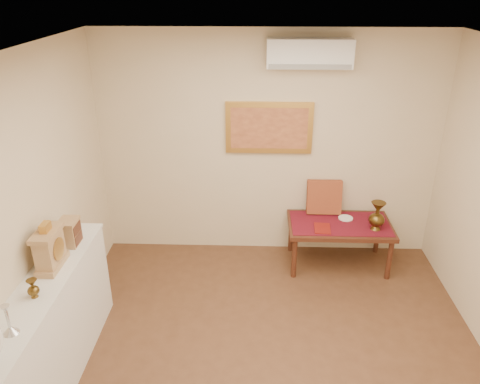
{
  "coord_description": "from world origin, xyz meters",
  "views": [
    {
      "loc": [
        -0.15,
        -2.97,
        3.18
      ],
      "look_at": [
        -0.3,
        1.15,
        1.28
      ],
      "focal_mm": 35.0,
      "sensor_mm": 36.0,
      "label": 1
    }
  ],
  "objects_px": {
    "mantel_clock": "(50,249)",
    "wooden_chest": "(69,232)",
    "low_table": "(339,229)",
    "brass_urn_tall": "(377,213)",
    "display_ledge": "(51,333)"
  },
  "relations": [
    {
      "from": "display_ledge",
      "to": "low_table",
      "type": "relative_size",
      "value": 1.68
    },
    {
      "from": "low_table",
      "to": "mantel_clock",
      "type": "bearing_deg",
      "value": -148.79
    },
    {
      "from": "brass_urn_tall",
      "to": "wooden_chest",
      "type": "distance_m",
      "value": 3.26
    },
    {
      "from": "wooden_chest",
      "to": "mantel_clock",
      "type": "bearing_deg",
      "value": -93.5
    },
    {
      "from": "brass_urn_tall",
      "to": "low_table",
      "type": "relative_size",
      "value": 0.34
    },
    {
      "from": "wooden_chest",
      "to": "display_ledge",
      "type": "bearing_deg",
      "value": -91.66
    },
    {
      "from": "brass_urn_tall",
      "to": "low_table",
      "type": "height_order",
      "value": "brass_urn_tall"
    },
    {
      "from": "mantel_clock",
      "to": "wooden_chest",
      "type": "distance_m",
      "value": 0.37
    },
    {
      "from": "mantel_clock",
      "to": "low_table",
      "type": "height_order",
      "value": "mantel_clock"
    },
    {
      "from": "brass_urn_tall",
      "to": "low_table",
      "type": "distance_m",
      "value": 0.49
    },
    {
      "from": "mantel_clock",
      "to": "low_table",
      "type": "xyz_separation_m",
      "value": [
        2.68,
        1.62,
        -0.67
      ]
    },
    {
      "from": "display_ledge",
      "to": "wooden_chest",
      "type": "distance_m",
      "value": 0.87
    },
    {
      "from": "mantel_clock",
      "to": "wooden_chest",
      "type": "bearing_deg",
      "value": 86.5
    },
    {
      "from": "brass_urn_tall",
      "to": "mantel_clock",
      "type": "distance_m",
      "value": 3.43
    },
    {
      "from": "wooden_chest",
      "to": "low_table",
      "type": "relative_size",
      "value": 0.2
    }
  ]
}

